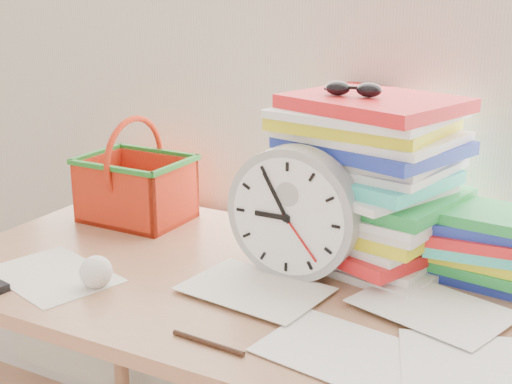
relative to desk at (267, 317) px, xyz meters
The scene contains 9 objects.
desk is the anchor object (origin of this frame).
paper_stack 0.36m from the desk, 59.77° to the left, with size 0.37×0.31×0.36m, color white, non-canonical shape.
clock 0.22m from the desk, 62.18° to the left, with size 0.27×0.27×0.05m, color #A1A1A1.
sunglasses 0.50m from the desk, 62.32° to the left, with size 0.13×0.11×0.03m, color black, non-canonical shape.
book_stack 0.46m from the desk, 30.27° to the left, with size 0.26×0.20×0.15m, color white, non-canonical shape.
basket 0.55m from the desk, 157.95° to the left, with size 0.26×0.20×0.26m, color red, non-canonical shape.
crumpled_ball 0.36m from the desk, 148.94° to the right, with size 0.07×0.07×0.07m, color white.
pen 0.28m from the desk, 83.70° to the right, with size 0.01×0.01×0.14m, color black.
scattered_papers 0.08m from the desk, ahead, with size 1.26×0.42×0.02m, color white, non-canonical shape.
Camera 1 is at (0.61, 0.43, 1.35)m, focal length 50.00 mm.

